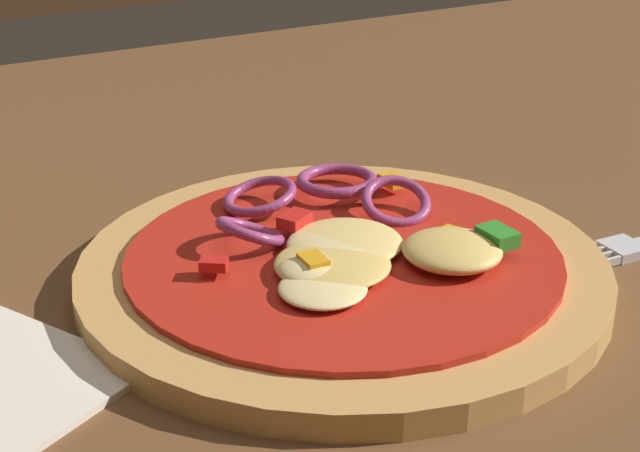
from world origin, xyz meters
The scene contains 2 objects.
dining_table centered at (0.00, 0.00, 0.02)m, with size 1.31×0.99×0.03m.
pizza centered at (-0.03, 0.01, 0.04)m, with size 0.24×0.24×0.03m.
Camera 1 is at (-0.23, -0.30, 0.23)m, focal length 51.98 mm.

